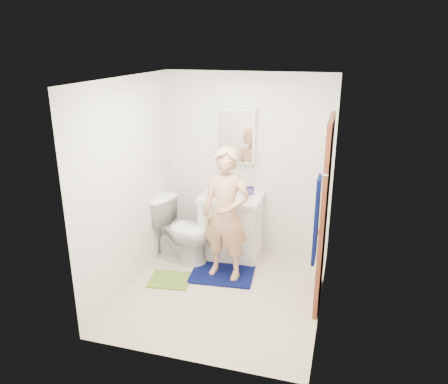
% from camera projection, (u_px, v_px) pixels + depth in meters
% --- Properties ---
extents(floor, '(2.20, 2.40, 0.02)m').
position_uv_depth(floor, '(223.00, 292.00, 5.06)').
color(floor, beige).
rests_on(floor, ground).
extents(ceiling, '(2.20, 2.40, 0.02)m').
position_uv_depth(ceiling, '(223.00, 78.00, 4.27)').
color(ceiling, white).
rests_on(ceiling, ground).
extents(wall_back, '(2.20, 0.02, 2.40)m').
position_uv_depth(wall_back, '(248.00, 165.00, 5.76)').
color(wall_back, silver).
rests_on(wall_back, ground).
extents(wall_front, '(2.20, 0.02, 2.40)m').
position_uv_depth(wall_front, '(182.00, 241.00, 3.56)').
color(wall_front, silver).
rests_on(wall_front, ground).
extents(wall_left, '(0.02, 2.40, 2.40)m').
position_uv_depth(wall_left, '(129.00, 185.00, 4.95)').
color(wall_left, silver).
rests_on(wall_left, ground).
extents(wall_right, '(0.02, 2.40, 2.40)m').
position_uv_depth(wall_right, '(329.00, 204.00, 4.37)').
color(wall_right, silver).
rests_on(wall_right, ground).
extents(vanity_cabinet, '(0.75, 0.55, 0.80)m').
position_uv_depth(vanity_cabinet, '(231.00, 228.00, 5.79)').
color(vanity_cabinet, white).
rests_on(vanity_cabinet, floor).
extents(countertop, '(0.79, 0.59, 0.05)m').
position_uv_depth(countertop, '(231.00, 198.00, 5.65)').
color(countertop, white).
rests_on(countertop, vanity_cabinet).
extents(sink_basin, '(0.40, 0.40, 0.03)m').
position_uv_depth(sink_basin, '(231.00, 197.00, 5.65)').
color(sink_basin, white).
rests_on(sink_basin, countertop).
extents(faucet, '(0.03, 0.03, 0.12)m').
position_uv_depth(faucet, '(235.00, 187.00, 5.79)').
color(faucet, silver).
rests_on(faucet, countertop).
extents(medicine_cabinet, '(0.50, 0.12, 0.70)m').
position_uv_depth(medicine_cabinet, '(236.00, 135.00, 5.60)').
color(medicine_cabinet, white).
rests_on(medicine_cabinet, wall_back).
extents(mirror_panel, '(0.46, 0.01, 0.66)m').
position_uv_depth(mirror_panel, '(235.00, 136.00, 5.55)').
color(mirror_panel, white).
rests_on(mirror_panel, wall_back).
extents(door, '(0.05, 0.80, 2.05)m').
position_uv_depth(door, '(324.00, 215.00, 4.58)').
color(door, brown).
rests_on(door, ground).
extents(door_knob, '(0.07, 0.07, 0.07)m').
position_uv_depth(door_knob, '(317.00, 233.00, 4.32)').
color(door_knob, gold).
rests_on(door_knob, door).
extents(towel, '(0.03, 0.24, 0.80)m').
position_uv_depth(towel, '(316.00, 220.00, 3.86)').
color(towel, '#070D42').
rests_on(towel, wall_right).
extents(towel_hook, '(0.06, 0.02, 0.02)m').
position_uv_depth(towel_hook, '(325.00, 175.00, 3.71)').
color(towel_hook, silver).
rests_on(towel_hook, wall_right).
extents(toilet, '(0.92, 0.67, 0.84)m').
position_uv_depth(toilet, '(182.00, 230.00, 5.67)').
color(toilet, white).
rests_on(toilet, floor).
extents(bath_mat, '(0.81, 0.62, 0.02)m').
position_uv_depth(bath_mat, '(222.00, 274.00, 5.41)').
color(bath_mat, '#070D42').
rests_on(bath_mat, floor).
extents(green_rug, '(0.53, 0.47, 0.02)m').
position_uv_depth(green_rug, '(170.00, 280.00, 5.29)').
color(green_rug, olive).
rests_on(green_rug, floor).
extents(soap_dispenser, '(0.10, 0.10, 0.21)m').
position_uv_depth(soap_dispenser, '(212.00, 188.00, 5.60)').
color(soap_dispenser, '#C2765A').
rests_on(soap_dispenser, countertop).
extents(toothbrush_cup, '(0.14, 0.14, 0.10)m').
position_uv_depth(toothbrush_cup, '(250.00, 191.00, 5.69)').
color(toothbrush_cup, '#5F4393').
rests_on(toothbrush_cup, countertop).
extents(man, '(0.63, 0.46, 1.61)m').
position_uv_depth(man, '(226.00, 214.00, 5.12)').
color(man, tan).
rests_on(man, bath_mat).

